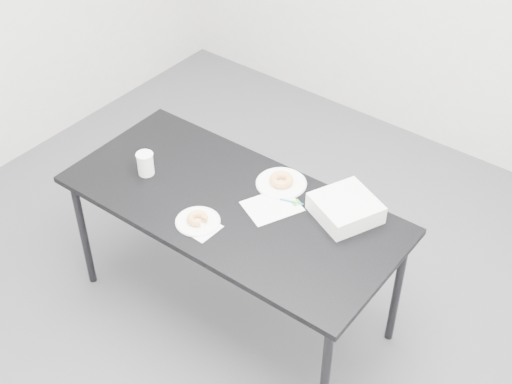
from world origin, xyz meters
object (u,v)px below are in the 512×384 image
Objects in this scene: table at (232,211)px; donut_near at (198,218)px; scorecard at (272,206)px; plate_far at (281,183)px; bakery_box at (346,208)px; plate_near at (198,221)px; coffee_cup at (145,164)px; donut_far at (281,180)px; pen at (292,202)px.

donut_near is at bearing -100.04° from table.
scorecard is at bearing 27.93° from table.
plate_far is 0.38m from bakery_box.
plate_near is 2.13× the size of donut_near.
plate_far is 0.93× the size of bakery_box.
scorecard is (0.17, 0.09, 0.06)m from table.
scorecard is at bearing 15.75° from coffee_cup.
plate_near is 0.47m from coffee_cup.
plate_near is at bearing -106.66° from donut_far.
pen is (0.23, 0.18, 0.06)m from table.
pen reaches higher than plate_far.
pen is (0.06, 0.08, 0.01)m from scorecard.
donut_near reaches higher than plate_far.
bakery_box is (0.52, 0.47, 0.04)m from plate_near.
plate_far is 2.13× the size of donut_far.
donut_far is at bearing 136.53° from scorecard.
coffee_cup is at bearing -136.38° from bakery_box.
table is 0.51m from coffee_cup.
donut_near is 0.81× the size of coffee_cup.
plate_far is at bearing -156.78° from bakery_box.
scorecard is 0.93× the size of bakery_box.
table is 17.06× the size of donut_near.
donut_near reaches higher than plate_near.
donut_far is at bearing -156.78° from bakery_box.
scorecard is 0.37m from donut_near.
pen is 1.20× the size of donut_near.
donut_near is at bearing -142.71° from pen.
plate_far reaches higher than table.
pen is at bearing -138.50° from bakery_box.
scorecard is 0.18m from donut_far.
plate_near reaches higher than plate_far.
table is 0.23m from donut_near.
bakery_box is at bearing 51.99° from scorecard.
plate_far is at bearing 136.53° from scorecard.
plate_near is at bearing -106.66° from plate_far.
donut_far is (0.11, 0.26, 0.09)m from table.
donut_far reaches higher than table.
coffee_cup is 0.45× the size of bakery_box.
table is at bearing 80.69° from donut_near.
table is at bearing 80.69° from plate_near.
plate_far is 0.70m from coffee_cup.
coffee_cup reaches higher than bakery_box.
plate_near is at bearing -14.73° from coffee_cup.
donut_far is (-0.13, 0.09, 0.02)m from pen.
donut_near is (-0.21, -0.31, 0.02)m from scorecard.
table is at bearing -112.27° from donut_far.
donut_far is at bearing 73.34° from plate_near.
scorecard is at bearing 55.89° from plate_near.
bakery_box is (0.26, 0.08, 0.04)m from pen.
bakery_box is at bearing 19.61° from coffee_cup.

